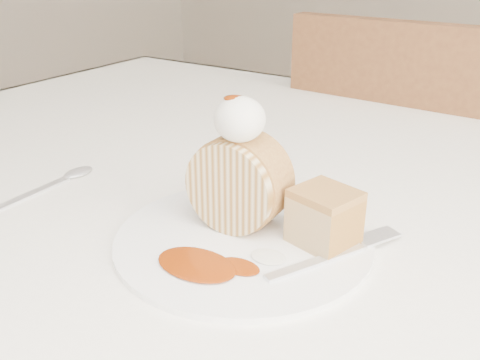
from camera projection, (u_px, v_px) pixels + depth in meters
The scene contains 10 objects.
table at pixel (316, 240), 0.68m from camera, with size 1.40×0.90×0.75m.
chair_far at pixel (403, 204), 1.12m from camera, with size 0.44×0.44×0.89m.
plate at pixel (243, 239), 0.50m from camera, with size 0.24×0.24×0.01m, color white.
roulade_slice at pixel (239, 183), 0.50m from camera, with size 0.09×0.09×0.05m, color beige.
cake_chunk at pixel (324, 220), 0.48m from camera, with size 0.05×0.05×0.04m, color #A67C3F.
whipped_cream at pixel (240, 119), 0.47m from camera, with size 0.05×0.05×0.04m, color silver.
caramel_drizzle at pixel (236, 93), 0.46m from camera, with size 0.02×0.02×0.01m, color #7A2805.
caramel_pool at pixel (197, 264), 0.45m from camera, with size 0.07×0.05×0.00m, color #7A2805, non-canonical shape.
fork at pixel (317, 262), 0.46m from camera, with size 0.02×0.14×0.00m, color silver.
spoon at pixel (27, 196), 0.59m from camera, with size 0.02×0.14×0.00m, color silver.
Camera 1 is at (0.25, -0.35, 1.01)m, focal length 40.00 mm.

